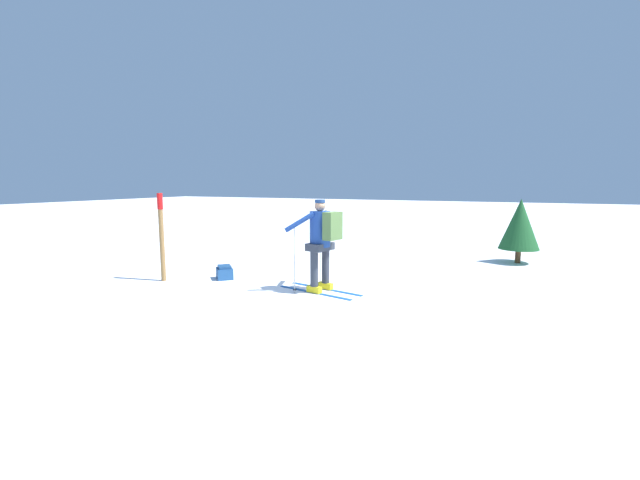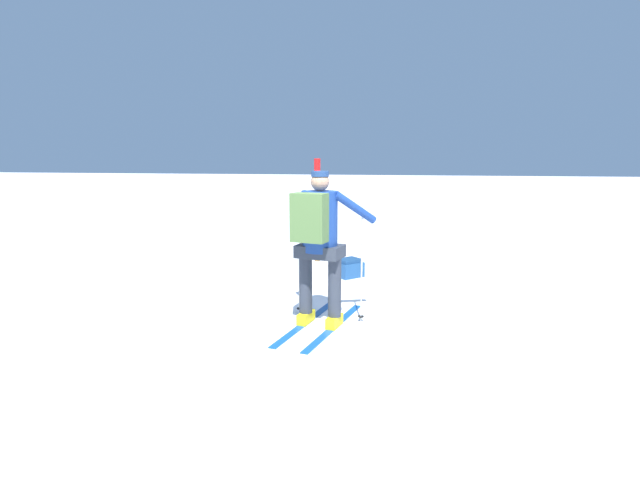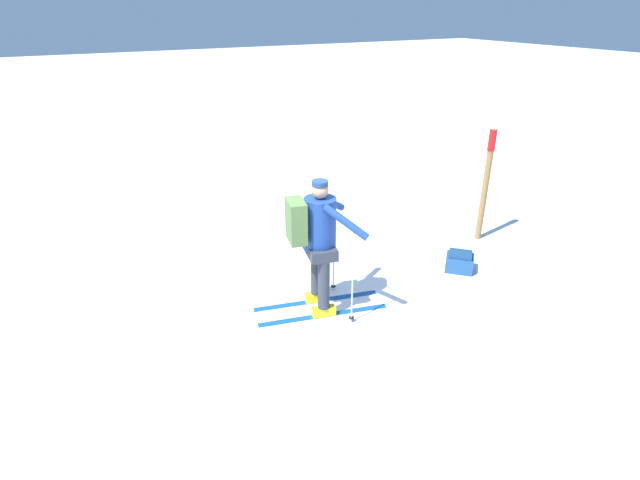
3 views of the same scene
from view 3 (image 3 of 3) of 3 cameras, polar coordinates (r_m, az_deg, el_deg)
The scene contains 4 objects.
ground_plane at distance 6.34m, azimuth -1.75°, elevation -9.54°, with size 80.00×80.00×0.00m, color white.
skier at distance 6.10m, azimuth -0.34°, elevation 0.45°, with size 1.05×1.76×1.77m.
dropped_backpack at distance 7.74m, azimuth 15.66°, elevation -2.41°, with size 0.51×0.51×0.30m.
trail_marker at distance 8.55m, azimuth 18.50°, elevation 6.76°, with size 0.11×0.11×1.86m.
Camera 3 is at (4.64, -2.32, 3.65)m, focal length 28.00 mm.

